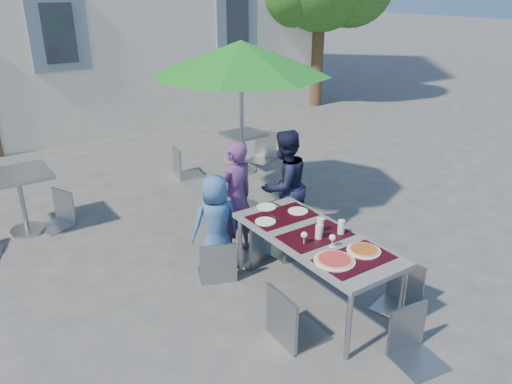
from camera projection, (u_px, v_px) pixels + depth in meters
ground at (305, 343)px, 4.61m from camera, size 90.00×90.00×0.00m
dining_table at (315, 241)px, 4.99m from camera, size 0.80×1.85×0.76m
pizza_near_left at (335, 260)px, 4.49m from camera, size 0.38×0.38×0.03m
pizza_near_right at (364, 250)px, 4.66m from camera, size 0.32×0.32×0.03m
glassware at (325, 230)px, 4.91m from camera, size 0.51×0.37×0.15m
place_settings at (277, 213)px, 5.44m from camera, size 0.71×0.52×0.01m
child_0 at (216, 224)px, 5.61m from camera, size 0.61×0.44×1.15m
child_1 at (235, 199)px, 5.92m from camera, size 0.57×0.42×1.43m
child_2 at (284, 186)px, 6.26m from camera, size 0.75×0.49×1.45m
chair_0 at (216, 236)px, 5.41m from camera, size 0.53×0.53×0.92m
chair_1 at (253, 216)px, 5.77m from camera, size 0.58×0.58×0.99m
chair_2 at (293, 208)px, 5.89m from camera, size 0.52×0.53×1.06m
chair_3 at (292, 285)px, 4.43m from camera, size 0.47×0.46×1.02m
chair_4 at (405, 261)px, 4.97m from camera, size 0.48×0.48×0.89m
chair_5 at (418, 307)px, 4.24m from camera, size 0.46×0.46×0.91m
patio_umbrella at (241, 59)px, 6.44m from camera, size 2.36×2.36×2.41m
cafe_table_0 at (20, 190)px, 6.45m from camera, size 0.78×0.78×0.84m
bg_chair_r_0 at (55, 189)px, 6.67m from camera, size 0.54×0.54×0.92m
cafe_table_1 at (243, 146)px, 8.68m from camera, size 0.65×0.65×0.69m
bg_chair_l_1 at (182, 144)px, 8.37m from camera, size 0.52×0.51×1.00m
bg_chair_r_1 at (262, 129)px, 9.21m from camera, size 0.59×0.59×1.00m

